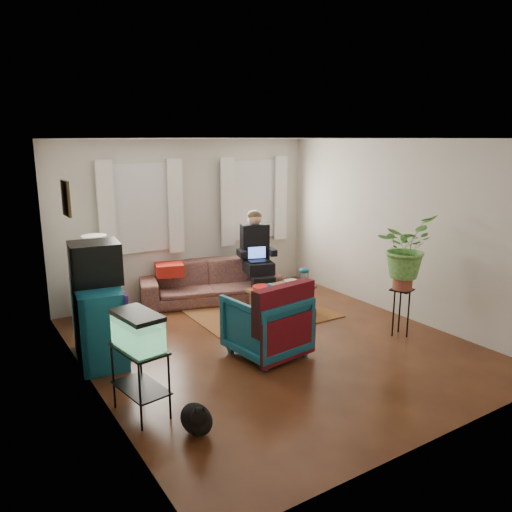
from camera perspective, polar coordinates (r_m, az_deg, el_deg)
floor at (r=6.56m, az=1.90°, el=-10.08°), size 4.50×5.00×0.01m
ceiling at (r=6.02m, az=2.09°, el=13.27°), size 4.50×5.00×0.01m
wall_back at (r=8.31m, az=-7.80°, el=4.14°), size 4.50×0.01×2.60m
wall_front at (r=4.40m, az=20.75°, el=-4.76°), size 4.50×0.01×2.60m
wall_left at (r=5.26m, az=-18.68°, el=-1.72°), size 0.01×5.00×2.60m
wall_right at (r=7.64m, az=16.09°, el=2.95°), size 0.01×5.00×2.60m
window_left at (r=7.96m, az=-13.05°, el=5.35°), size 1.08×0.04×1.38m
window_right at (r=8.85m, az=-0.39°, el=6.44°), size 1.08×0.04×1.38m
curtains_left at (r=7.89m, az=-12.86°, el=5.28°), size 1.36×0.06×1.50m
curtains_right at (r=8.78m, az=-0.11°, el=6.39°), size 1.36×0.06×1.50m
picture_frame at (r=5.97m, az=-20.82°, el=6.18°), size 0.04×0.32×0.40m
area_rug at (r=7.66m, az=0.55°, el=-6.52°), size 2.02×1.63×0.01m
sofa at (r=8.16m, az=-5.37°, el=-2.19°), size 2.38×1.47×0.87m
seated_person at (r=8.28m, az=0.04°, el=-0.28°), size 0.73×0.81×1.32m
side_table at (r=7.57m, az=-17.53°, el=-4.77°), size 0.46×0.46×0.67m
table_lamp at (r=7.41m, az=-17.86°, el=-0.15°), size 0.35×0.35×0.62m
dresser at (r=6.28m, az=-17.54°, el=-7.25°), size 0.64×1.09×0.92m
crt_tv at (r=6.18m, az=-17.93°, el=-0.74°), size 0.63×0.58×0.49m
aquarium_stand at (r=5.04m, az=-13.05°, el=-13.74°), size 0.43×0.65×0.68m
aquarium at (r=4.83m, az=-13.37°, el=-8.24°), size 0.39×0.59×0.36m
black_cat at (r=4.73m, az=-6.85°, el=-17.71°), size 0.36×0.46×0.34m
armchair at (r=6.14m, az=1.20°, el=-7.47°), size 0.92×0.87×0.85m
serape_throw at (r=5.85m, az=3.33°, el=-6.71°), size 0.87×0.30×0.70m
coffee_table at (r=7.65m, az=2.91°, el=-5.03°), size 1.01×0.61×0.40m
cup_a at (r=7.37m, az=2.05°, el=-3.74°), size 0.12×0.12×0.09m
cup_b at (r=7.49m, az=3.97°, el=-3.51°), size 0.10×0.10×0.08m
bowl at (r=7.81m, az=4.00°, el=-2.94°), size 0.21×0.21×0.05m
snack_tray at (r=7.52m, az=0.73°, el=-3.59°), size 0.32×0.32×0.04m
birdcage at (r=7.66m, az=5.50°, el=-2.36°), size 0.17×0.17×0.28m
plant_stand at (r=7.01m, az=16.18°, el=-6.19°), size 0.34×0.34×0.65m
potted_plant at (r=6.80m, az=16.60°, el=-0.01°), size 0.90×0.83×0.83m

